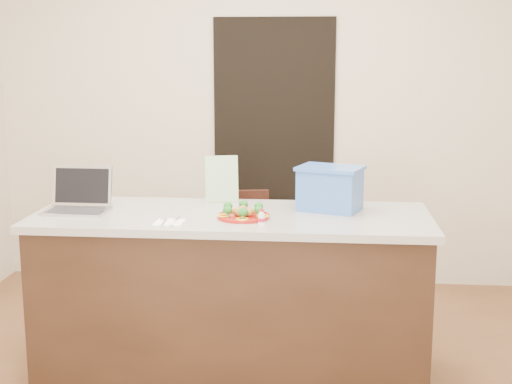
# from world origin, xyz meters

# --- Properties ---
(room_shell) EXTENTS (4.00, 4.00, 4.00)m
(room_shell) POSITION_xyz_m (0.00, 0.00, 1.62)
(room_shell) COLOR white
(room_shell) RESTS_ON ground
(doorway) EXTENTS (0.90, 0.02, 2.00)m
(doorway) POSITION_xyz_m (0.10, 1.98, 1.00)
(doorway) COLOR black
(doorway) RESTS_ON ground
(island) EXTENTS (2.06, 0.76, 0.92)m
(island) POSITION_xyz_m (0.00, 0.25, 0.46)
(island) COLOR black
(island) RESTS_ON ground
(plate) EXTENTS (0.27, 0.27, 0.02)m
(plate) POSITION_xyz_m (0.07, 0.16, 0.93)
(plate) COLOR maroon
(plate) RESTS_ON island
(meatballs) EXTENTS (0.11, 0.11, 0.04)m
(meatballs) POSITION_xyz_m (0.07, 0.16, 0.96)
(meatballs) COLOR olive
(meatballs) RESTS_ON plate
(broccoli) EXTENTS (0.21, 0.23, 0.04)m
(broccoli) POSITION_xyz_m (0.07, 0.16, 0.97)
(broccoli) COLOR #154F17
(broccoli) RESTS_ON plate
(pepper_rings) EXTENTS (0.26, 0.25, 0.01)m
(pepper_rings) POSITION_xyz_m (0.07, 0.16, 0.94)
(pepper_rings) COLOR yellow
(pepper_rings) RESTS_ON plate
(napkin) EXTENTS (0.14, 0.14, 0.01)m
(napkin) POSITION_xyz_m (-0.28, 0.02, 0.92)
(napkin) COLOR white
(napkin) RESTS_ON island
(fork) EXTENTS (0.03, 0.15, 0.00)m
(fork) POSITION_xyz_m (-0.30, 0.03, 0.93)
(fork) COLOR silver
(fork) RESTS_ON napkin
(knife) EXTENTS (0.02, 0.18, 0.01)m
(knife) POSITION_xyz_m (-0.25, 0.01, 0.93)
(knife) COLOR white
(knife) RESTS_ON napkin
(yogurt_bottle) EXTENTS (0.04, 0.04, 0.07)m
(yogurt_bottle) POSITION_xyz_m (0.18, 0.03, 0.95)
(yogurt_bottle) COLOR silver
(yogurt_bottle) RESTS_ON island
(laptop) EXTENTS (0.33, 0.26, 0.23)m
(laptop) POSITION_xyz_m (-0.82, 0.26, 0.98)
(laptop) COLOR #B1B1B6
(laptop) RESTS_ON island
(leaflet) EXTENTS (0.19, 0.08, 0.26)m
(leaflet) POSITION_xyz_m (-0.09, 0.54, 1.05)
(leaflet) COLOR silver
(leaflet) RESTS_ON island
(blue_box) EXTENTS (0.39, 0.33, 0.23)m
(blue_box) POSITION_xyz_m (0.51, 0.39, 1.04)
(blue_box) COLOR #325FB5
(blue_box) RESTS_ON island
(chair) EXTENTS (0.45, 0.45, 0.87)m
(chair) POSITION_xyz_m (-0.07, 1.04, 0.50)
(chair) COLOR #32160F
(chair) RESTS_ON ground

